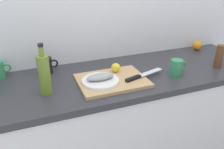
# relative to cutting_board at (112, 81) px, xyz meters

# --- Properties ---
(back_wall) EXTENTS (3.20, 0.05, 2.50)m
(back_wall) POSITION_rel_cutting_board_xyz_m (0.09, 0.40, 0.34)
(back_wall) COLOR white
(back_wall) RESTS_ON ground_plane
(kitchen_counter) EXTENTS (2.00, 0.60, 0.90)m
(kitchen_counter) POSITION_rel_cutting_board_xyz_m (0.09, 0.08, -0.46)
(kitchen_counter) COLOR white
(kitchen_counter) RESTS_ON ground_plane
(cutting_board) EXTENTS (0.40, 0.31, 0.02)m
(cutting_board) POSITION_rel_cutting_board_xyz_m (0.00, 0.00, 0.00)
(cutting_board) COLOR tan
(cutting_board) RESTS_ON kitchen_counter
(white_plate) EXTENTS (0.22, 0.22, 0.01)m
(white_plate) POSITION_rel_cutting_board_xyz_m (-0.08, -0.01, 0.02)
(white_plate) COLOR white
(white_plate) RESTS_ON cutting_board
(fish_fillet) EXTENTS (0.16, 0.07, 0.04)m
(fish_fillet) POSITION_rel_cutting_board_xyz_m (-0.08, -0.01, 0.04)
(fish_fillet) COLOR #999E99
(fish_fillet) RESTS_ON white_plate
(chef_knife) EXTENTS (0.29, 0.11, 0.02)m
(chef_knife) POSITION_rel_cutting_board_xyz_m (0.16, -0.04, 0.02)
(chef_knife) COLOR silver
(chef_knife) RESTS_ON cutting_board
(lemon_0) EXTENTS (0.06, 0.06, 0.06)m
(lemon_0) POSITION_rel_cutting_board_xyz_m (0.06, 0.09, 0.04)
(lemon_0) COLOR yellow
(lemon_0) RESTS_ON cutting_board
(olive_oil_bottle) EXTENTS (0.06, 0.06, 0.28)m
(olive_oil_bottle) POSITION_rel_cutting_board_xyz_m (-0.38, 0.01, 0.11)
(olive_oil_bottle) COLOR olive
(olive_oil_bottle) RESTS_ON kitchen_counter
(coffee_mug_0) EXTENTS (0.11, 0.07, 0.10)m
(coffee_mug_0) POSITION_rel_cutting_board_xyz_m (0.42, -0.05, 0.04)
(coffee_mug_0) COLOR #338C59
(coffee_mug_0) RESTS_ON kitchen_counter
(coffee_mug_2) EXTENTS (0.11, 0.07, 0.10)m
(coffee_mug_2) POSITION_rel_cutting_board_xyz_m (-0.34, 0.28, 0.04)
(coffee_mug_2) COLOR black
(coffee_mug_2) RESTS_ON kitchen_counter
(orange_1) EXTENTS (0.08, 0.08, 0.08)m
(orange_1) POSITION_rel_cutting_board_xyz_m (0.87, 0.30, 0.03)
(orange_1) COLOR orange
(orange_1) RESTS_ON kitchen_counter
(pepper_mill) EXTENTS (0.05, 0.05, 0.16)m
(pepper_mill) POSITION_rel_cutting_board_xyz_m (0.75, -0.05, 0.07)
(pepper_mill) COLOR brown
(pepper_mill) RESTS_ON kitchen_counter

